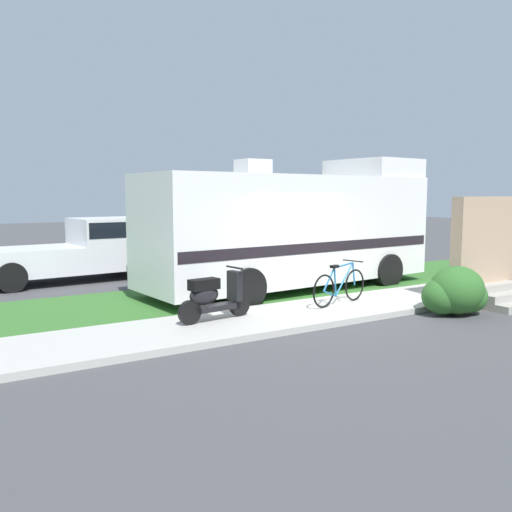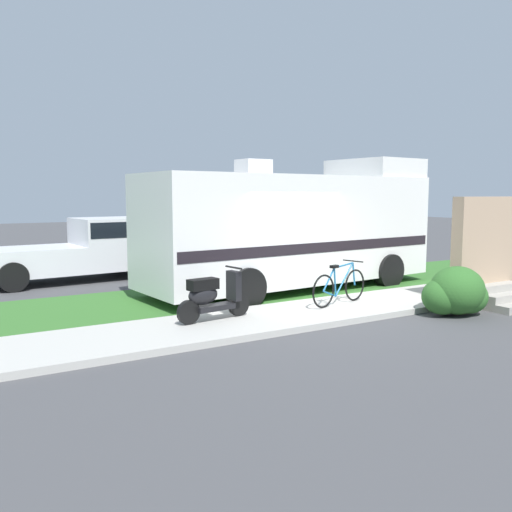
{
  "view_description": "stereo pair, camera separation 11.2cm",
  "coord_description": "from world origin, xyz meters",
  "px_view_note": "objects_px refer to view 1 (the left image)",
  "views": [
    {
      "loc": [
        -7.17,
        -9.73,
        2.45
      ],
      "look_at": [
        -0.95,
        0.3,
        1.1
      ],
      "focal_mm": 37.93,
      "sensor_mm": 36.0,
      "label": 1
    },
    {
      "loc": [
        -7.08,
        -9.79,
        2.45
      ],
      "look_at": [
        -0.95,
        0.3,
        1.1
      ],
      "focal_mm": 37.93,
      "sensor_mm": 36.0,
      "label": 2
    }
  ],
  "objects_px": {
    "pickup_truck_near": "(88,247)",
    "scooter": "(213,296)",
    "motorhome_rv": "(294,228)",
    "bicycle": "(340,286)",
    "bottle_green": "(458,283)"
  },
  "relations": [
    {
      "from": "motorhome_rv",
      "to": "bicycle",
      "type": "height_order",
      "value": "motorhome_rv"
    },
    {
      "from": "motorhome_rv",
      "to": "scooter",
      "type": "xyz_separation_m",
      "value": [
        -3.51,
        -2.3,
        -1.04
      ]
    },
    {
      "from": "bicycle",
      "to": "pickup_truck_near",
      "type": "xyz_separation_m",
      "value": [
        -3.45,
        6.98,
        0.44
      ]
    },
    {
      "from": "bicycle",
      "to": "pickup_truck_near",
      "type": "relative_size",
      "value": 0.3
    },
    {
      "from": "motorhome_rv",
      "to": "pickup_truck_near",
      "type": "bearing_deg",
      "value": 130.75
    },
    {
      "from": "pickup_truck_near",
      "to": "scooter",
      "type": "bearing_deg",
      "value": -86.23
    },
    {
      "from": "motorhome_rv",
      "to": "scooter",
      "type": "bearing_deg",
      "value": -146.77
    },
    {
      "from": "bicycle",
      "to": "pickup_truck_near",
      "type": "bearing_deg",
      "value": 116.29
    },
    {
      "from": "motorhome_rv",
      "to": "bottle_green",
      "type": "xyz_separation_m",
      "value": [
        3.38,
        -2.37,
        -1.38
      ]
    },
    {
      "from": "pickup_truck_near",
      "to": "motorhome_rv",
      "type": "bearing_deg",
      "value": -49.25
    },
    {
      "from": "motorhome_rv",
      "to": "scooter",
      "type": "relative_size",
      "value": 5.06
    },
    {
      "from": "scooter",
      "to": "bottle_green",
      "type": "bearing_deg",
      "value": -0.56
    },
    {
      "from": "motorhome_rv",
      "to": "bottle_green",
      "type": "bearing_deg",
      "value": -34.96
    },
    {
      "from": "motorhome_rv",
      "to": "bicycle",
      "type": "distance_m",
      "value": 2.67
    },
    {
      "from": "scooter",
      "to": "pickup_truck_near",
      "type": "xyz_separation_m",
      "value": [
        -0.45,
        6.9,
        0.37
      ]
    }
  ]
}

